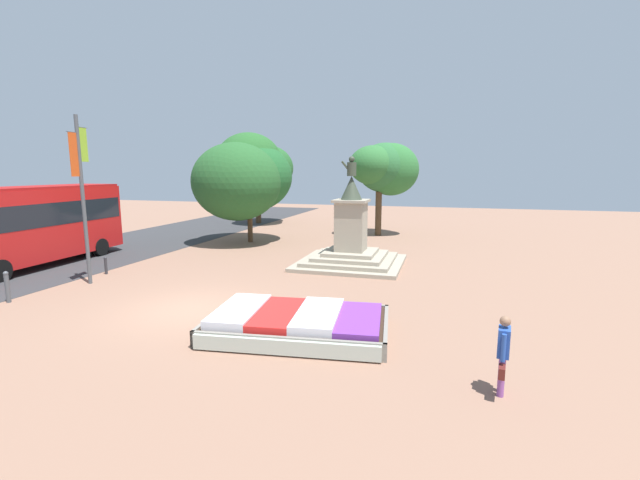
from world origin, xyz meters
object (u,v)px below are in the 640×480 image
at_px(city_bus, 29,222).
at_px(pedestrian_with_handbag, 503,351).
at_px(flower_planter, 296,323).
at_px(statue_monument, 351,244).
at_px(kerb_bollard_north, 106,265).
at_px(banner_pole, 82,193).
at_px(kerb_bollard_mid_b, 7,286).

distance_m(city_bus, pedestrian_with_handbag, 20.15).
distance_m(flower_planter, pedestrian_with_handbag, 5.30).
xyz_separation_m(city_bus, pedestrian_with_handbag, (19.15, -6.14, -1.18)).
distance_m(statue_monument, kerb_bollard_north, 10.71).
bearing_deg(pedestrian_with_handbag, flower_planter, 159.12).
bearing_deg(city_bus, pedestrian_with_handbag, -17.79).
relative_size(banner_pole, city_bus, 0.70).
bearing_deg(kerb_bollard_mid_b, city_bus, 133.12).
relative_size(city_bus, pedestrian_with_handbag, 5.70).
xyz_separation_m(flower_planter, city_bus, (-14.23, 4.27, 1.79)).
xyz_separation_m(kerb_bollard_mid_b, kerb_bollard_north, (0.14, 4.17, -0.16)).
relative_size(flower_planter, city_bus, 0.56).
bearing_deg(flower_planter, pedestrian_with_handbag, -20.88).
bearing_deg(city_bus, banner_pole, -18.81).
relative_size(statue_monument, pedestrian_with_handbag, 3.11).
bearing_deg(kerb_bollard_north, kerb_bollard_mid_b, -91.90).
relative_size(statue_monument, kerb_bollard_north, 6.63).
bearing_deg(pedestrian_with_handbag, kerb_bollard_mid_b, 173.25).
bearing_deg(statue_monument, kerb_bollard_mid_b, -137.53).
bearing_deg(pedestrian_with_handbag, banner_pole, 162.56).
height_order(city_bus, pedestrian_with_handbag, city_bus).
relative_size(banner_pole, kerb_bollard_north, 8.48).
distance_m(pedestrian_with_handbag, kerb_bollard_north, 16.08).
height_order(kerb_bollard_mid_b, kerb_bollard_north, kerb_bollard_mid_b).
bearing_deg(kerb_bollard_mid_b, kerb_bollard_north, 88.10).
bearing_deg(kerb_bollard_north, city_bus, 177.38).
xyz_separation_m(statue_monument, kerb_bollard_north, (-9.59, -4.74, -0.60)).
height_order(statue_monument, city_bus, statue_monument).
bearing_deg(flower_planter, city_bus, 163.31).
relative_size(banner_pole, pedestrian_with_handbag, 3.98).
xyz_separation_m(flower_planter, banner_pole, (-9.45, 2.64, 3.23)).
distance_m(banner_pole, city_bus, 5.25).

